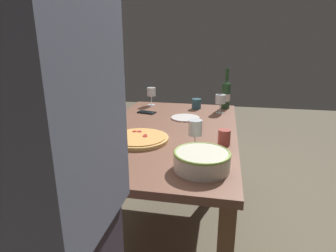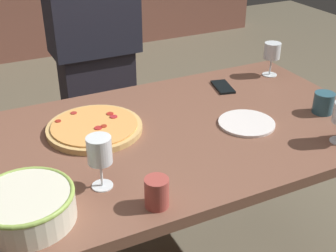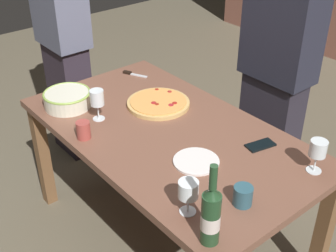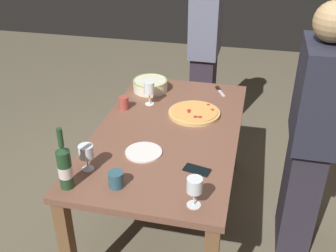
{
  "view_description": "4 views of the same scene",
  "coord_description": "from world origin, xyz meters",
  "px_view_note": "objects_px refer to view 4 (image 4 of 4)",
  "views": [
    {
      "loc": [
        -1.78,
        -0.35,
        1.34
      ],
      "look_at": [
        0.0,
        0.0,
        0.78
      ],
      "focal_mm": 30.6,
      "sensor_mm": 36.0,
      "label": 1
    },
    {
      "loc": [
        -0.63,
        -1.29,
        1.56
      ],
      "look_at": [
        0.0,
        0.0,
        0.78
      ],
      "focal_mm": 47.63,
      "sensor_mm": 36.0,
      "label": 2
    },
    {
      "loc": [
        1.5,
        -1.24,
        1.98
      ],
      "look_at": [
        0.0,
        0.0,
        0.78
      ],
      "focal_mm": 47.81,
      "sensor_mm": 36.0,
      "label": 3
    },
    {
      "loc": [
        2.16,
        0.5,
        2.04
      ],
      "look_at": [
        0.0,
        0.0,
        0.78
      ],
      "focal_mm": 42.74,
      "sensor_mm": 36.0,
      "label": 4
    }
  ],
  "objects_px": {
    "wine_glass_by_bottle": "(86,153)",
    "pizza_knife": "(219,90)",
    "cell_phone": "(197,170)",
    "person_guest_left": "(205,50)",
    "wine_glass_near_pizza": "(195,186)",
    "dining_table": "(168,142)",
    "wine_glass_far_left": "(149,89)",
    "pizza": "(194,113)",
    "wine_bottle": "(65,166)",
    "cup_amber": "(116,179)",
    "person_host": "(310,138)",
    "serving_bowl": "(150,85)",
    "side_plate": "(144,152)",
    "cup_ceramic": "(124,103)"
  },
  "relations": [
    {
      "from": "wine_glass_by_bottle",
      "to": "pizza_knife",
      "type": "height_order",
      "value": "wine_glass_by_bottle"
    },
    {
      "from": "cell_phone",
      "to": "pizza_knife",
      "type": "xyz_separation_m",
      "value": [
        -1.07,
        -0.0,
        0.0
      ]
    },
    {
      "from": "cell_phone",
      "to": "person_guest_left",
      "type": "bearing_deg",
      "value": 19.93
    },
    {
      "from": "wine_glass_near_pizza",
      "to": "pizza_knife",
      "type": "height_order",
      "value": "wine_glass_near_pizza"
    },
    {
      "from": "dining_table",
      "to": "wine_glass_far_left",
      "type": "distance_m",
      "value": 0.44
    },
    {
      "from": "pizza",
      "to": "wine_bottle",
      "type": "xyz_separation_m",
      "value": [
        0.93,
        -0.5,
        0.11
      ]
    },
    {
      "from": "cup_amber",
      "to": "wine_glass_near_pizza",
      "type": "bearing_deg",
      "value": 82.33
    },
    {
      "from": "pizza",
      "to": "wine_glass_far_left",
      "type": "bearing_deg",
      "value": -104.03
    },
    {
      "from": "pizza_knife",
      "to": "person_host",
      "type": "xyz_separation_m",
      "value": [
        0.66,
        0.62,
        0.05
      ]
    },
    {
      "from": "dining_table",
      "to": "cell_phone",
      "type": "bearing_deg",
      "value": 32.62
    },
    {
      "from": "wine_glass_near_pizza",
      "to": "person_host",
      "type": "xyz_separation_m",
      "value": [
        -0.68,
        0.58,
        -0.06
      ]
    },
    {
      "from": "pizza",
      "to": "wine_glass_far_left",
      "type": "relative_size",
      "value": 2.07
    },
    {
      "from": "dining_table",
      "to": "cup_amber",
      "type": "height_order",
      "value": "cup_amber"
    },
    {
      "from": "wine_bottle",
      "to": "wine_glass_far_left",
      "type": "relative_size",
      "value": 2.01
    },
    {
      "from": "dining_table",
      "to": "person_host",
      "type": "height_order",
      "value": "person_host"
    },
    {
      "from": "serving_bowl",
      "to": "wine_glass_near_pizza",
      "type": "bearing_deg",
      "value": 24.21
    },
    {
      "from": "serving_bowl",
      "to": "pizza_knife",
      "type": "xyz_separation_m",
      "value": [
        -0.11,
        0.52,
        -0.04
      ]
    },
    {
      "from": "cell_phone",
      "to": "dining_table",
      "type": "bearing_deg",
      "value": 45.29
    },
    {
      "from": "cell_phone",
      "to": "pizza_knife",
      "type": "distance_m",
      "value": 1.07
    },
    {
      "from": "wine_glass_far_left",
      "to": "side_plate",
      "type": "bearing_deg",
      "value": 12.36
    },
    {
      "from": "person_host",
      "to": "person_guest_left",
      "type": "bearing_deg",
      "value": -55.58
    },
    {
      "from": "dining_table",
      "to": "pizza",
      "type": "distance_m",
      "value": 0.29
    },
    {
      "from": "cup_amber",
      "to": "wine_glass_by_bottle",
      "type": "bearing_deg",
      "value": -117.73
    },
    {
      "from": "pizza",
      "to": "side_plate",
      "type": "relative_size",
      "value": 1.64
    },
    {
      "from": "serving_bowl",
      "to": "pizza_knife",
      "type": "bearing_deg",
      "value": 102.04
    },
    {
      "from": "wine_glass_by_bottle",
      "to": "wine_glass_far_left",
      "type": "relative_size",
      "value": 0.88
    },
    {
      "from": "side_plate",
      "to": "person_guest_left",
      "type": "distance_m",
      "value": 1.49
    },
    {
      "from": "wine_glass_by_bottle",
      "to": "cell_phone",
      "type": "relative_size",
      "value": 1.04
    },
    {
      "from": "person_guest_left",
      "to": "dining_table",
      "type": "bearing_deg",
      "value": -0.0
    },
    {
      "from": "cup_amber",
      "to": "pizza_knife",
      "type": "relative_size",
      "value": 0.53
    },
    {
      "from": "wine_glass_near_pizza",
      "to": "person_guest_left",
      "type": "relative_size",
      "value": 0.09
    },
    {
      "from": "pizza",
      "to": "cup_amber",
      "type": "xyz_separation_m",
      "value": [
        0.87,
        -0.26,
        0.03
      ]
    },
    {
      "from": "wine_glass_far_left",
      "to": "person_guest_left",
      "type": "relative_size",
      "value": 0.1
    },
    {
      "from": "wine_bottle",
      "to": "cup_ceramic",
      "type": "bearing_deg",
      "value": 179.85
    },
    {
      "from": "dining_table",
      "to": "pizza_knife",
      "type": "distance_m",
      "value": 0.72
    },
    {
      "from": "person_host",
      "to": "serving_bowl",
      "type": "bearing_deg",
      "value": -26.16
    },
    {
      "from": "wine_glass_near_pizza",
      "to": "pizza",
      "type": "bearing_deg",
      "value": -170.26
    },
    {
      "from": "dining_table",
      "to": "wine_glass_near_pizza",
      "type": "distance_m",
      "value": 0.77
    },
    {
      "from": "serving_bowl",
      "to": "cell_phone",
      "type": "distance_m",
      "value": 1.09
    },
    {
      "from": "cup_amber",
      "to": "cup_ceramic",
      "type": "bearing_deg",
      "value": -163.94
    },
    {
      "from": "side_plate",
      "to": "serving_bowl",
      "type": "bearing_deg",
      "value": -167.24
    },
    {
      "from": "person_guest_left",
      "to": "person_host",
      "type": "bearing_deg",
      "value": 37.23
    },
    {
      "from": "cup_ceramic",
      "to": "person_host",
      "type": "relative_size",
      "value": 0.06
    },
    {
      "from": "wine_glass_near_pizza",
      "to": "cup_ceramic",
      "type": "relative_size",
      "value": 1.75
    },
    {
      "from": "serving_bowl",
      "to": "cup_amber",
      "type": "relative_size",
      "value": 3.12
    },
    {
      "from": "cup_amber",
      "to": "person_host",
      "type": "height_order",
      "value": "person_host"
    },
    {
      "from": "pizza",
      "to": "pizza_knife",
      "type": "height_order",
      "value": "pizza"
    },
    {
      "from": "wine_bottle",
      "to": "person_guest_left",
      "type": "height_order",
      "value": "person_guest_left"
    },
    {
      "from": "pizza",
      "to": "wine_glass_far_left",
      "type": "xyz_separation_m",
      "value": [
        -0.09,
        -0.34,
        0.11
      ]
    },
    {
      "from": "wine_glass_by_bottle",
      "to": "pizza_knife",
      "type": "distance_m",
      "value": 1.32
    }
  ]
}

